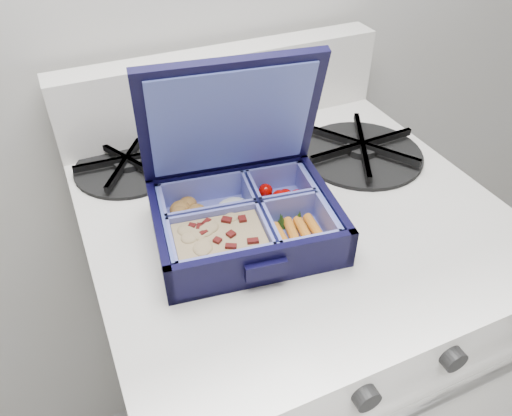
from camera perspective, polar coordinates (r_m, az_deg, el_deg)
name	(u,v)px	position (r m, az deg, el deg)	size (l,w,h in m)	color
stove	(280,371)	(0.99, 2.71, -18.09)	(0.54, 0.54, 0.81)	white
bento_box	(245,221)	(0.61, -1.26, -1.49)	(0.22, 0.17, 0.05)	black
burner_grate	(362,148)	(0.79, 11.99, 6.73)	(0.19, 0.19, 0.03)	black
burner_grate_rear	(128,163)	(0.77, -14.47, 4.97)	(0.16, 0.16, 0.02)	black
fork	(275,160)	(0.76, 2.15, 5.52)	(0.02, 0.18, 0.01)	silver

